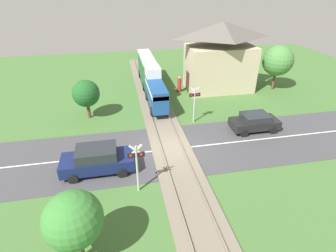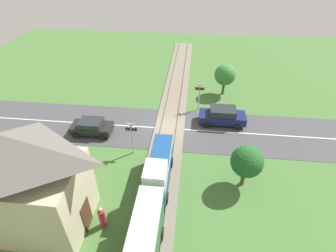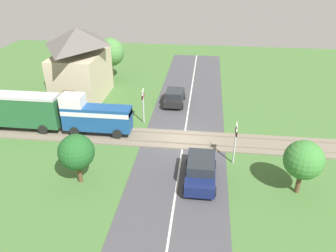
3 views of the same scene
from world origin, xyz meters
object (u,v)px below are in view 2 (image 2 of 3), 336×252
pedestrian_by_station (102,218)px  train (151,212)px  car_near_crossing (222,116)px  crossing_signal_east_approach (132,134)px  car_far_side (92,127)px  crossing_signal_west_approach (199,93)px  station_building (21,184)px

pedestrian_by_station → train: bearing=179.1°
car_near_crossing → pedestrian_by_station: bearing=56.5°
car_near_crossing → crossing_signal_east_approach: 9.18m
pedestrian_by_station → car_far_side: bearing=-66.9°
crossing_signal_west_approach → station_building: 17.48m
car_far_side → crossing_signal_west_approach: (-9.57, -5.10, 1.24)m
train → crossing_signal_east_approach: bearing=-69.1°
crossing_signal_east_approach → pedestrian_by_station: (0.39, 6.89, -1.21)m
train → pedestrian_by_station: size_ratio=7.49×
car_near_crossing → crossing_signal_east_approach: size_ratio=1.41×
car_near_crossing → station_building: 17.37m
car_near_crossing → pedestrian_by_station: 14.38m
crossing_signal_east_approach → pedestrian_by_station: 7.01m
crossing_signal_east_approach → station_building: station_building is taller
pedestrian_by_station → car_near_crossing: bearing=-123.5°
car_far_side → train: bearing=127.1°
crossing_signal_east_approach → car_near_crossing: bearing=-146.0°
car_far_side → pedestrian_by_station: 9.91m
station_building → car_near_crossing: bearing=-135.4°
train → station_building: (7.33, 0.03, 1.52)m
car_far_side → crossing_signal_west_approach: 10.91m
car_near_crossing → train: bearing=67.8°
car_near_crossing → crossing_signal_east_approach: crossing_signal_east_approach is taller
crossing_signal_west_approach → train: bearing=79.5°
crossing_signal_west_approach → car_near_crossing: bearing=135.5°
station_building → train: bearing=-179.8°
car_far_side → pedestrian_by_station: size_ratio=2.18×
station_building → car_far_side: bearing=-92.5°
crossing_signal_west_approach → station_building: size_ratio=0.42×
car_far_side → pedestrian_by_station: (-3.89, 9.11, 0.03)m
crossing_signal_west_approach → pedestrian_by_station: (5.68, 14.21, -1.21)m
train → car_near_crossing: bearing=-112.2°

